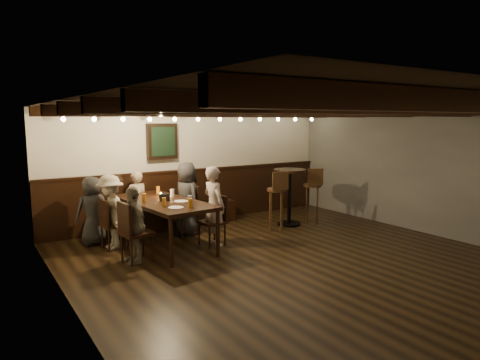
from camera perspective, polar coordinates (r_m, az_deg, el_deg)
room at (r=8.00m, az=-3.53°, el=0.07°), size 7.00×7.00×7.00m
dining_table at (r=7.44m, az=-10.23°, el=-3.21°), size 1.17×2.25×0.81m
chair_left_near at (r=7.65m, az=-16.53°, el=-6.82°), size 0.43×0.43×0.86m
chair_left_far at (r=6.84m, az=-13.70°, el=-8.23°), size 0.47×0.47×0.95m
chair_right_near at (r=8.26m, az=-7.22°, el=-5.28°), size 0.46×0.46×0.94m
chair_right_far at (r=7.53m, az=-3.65°, el=-6.69°), size 0.43×0.43×0.87m
person_bench_left at (r=7.92m, az=-19.08°, el=-3.87°), size 0.62×0.44×1.21m
person_bench_centre at (r=8.39m, az=-13.61°, el=-2.96°), size 0.47×0.33×1.22m
person_bench_right at (r=8.66m, az=-7.79°, el=-2.43°), size 0.64×0.52×1.24m
person_left_near at (r=7.55m, az=-16.87°, el=-4.10°), size 0.55×0.86×1.27m
person_left_far at (r=6.75m, az=-14.02°, el=-5.79°), size 0.35×0.72×1.19m
person_right_near at (r=8.19m, az=-7.09°, el=-2.47°), size 0.50×0.72×1.39m
person_right_far at (r=7.45m, az=-3.48°, el=-3.46°), size 0.38×0.54×1.39m
pint_a at (r=7.91m, az=-14.45°, el=-1.65°), size 0.07×0.07×0.14m
pint_b at (r=8.09m, az=-10.88°, el=-1.33°), size 0.07×0.07×0.14m
pint_c at (r=7.37m, az=-12.68°, el=-2.30°), size 0.07×0.07×0.14m
pint_d at (r=7.73m, az=-9.00°, el=-1.73°), size 0.07×0.07×0.14m
pint_e at (r=6.92m, az=-10.10°, el=-2.89°), size 0.07×0.07×0.14m
pint_f at (r=7.04m, az=-6.70°, el=-2.63°), size 0.07×0.07×0.14m
pint_g at (r=6.75m, az=-6.66°, el=-3.08°), size 0.07×0.07×0.14m
plate_near at (r=6.75m, az=-8.55°, el=-3.67°), size 0.24×0.24×0.01m
plate_far at (r=7.25m, az=-7.87°, el=-2.84°), size 0.24×0.24×0.01m
condiment_caddy at (r=7.37m, az=-10.07°, el=-2.30°), size 0.15×0.10×0.12m
candle at (r=7.74m, az=-10.52°, el=-2.09°), size 0.05×0.05×0.05m
high_top_table at (r=8.90m, az=6.61°, el=-1.14°), size 0.66×0.66×1.17m
bar_stool_left at (r=8.50m, az=4.86°, el=-3.80°), size 0.39×0.41×1.19m
bar_stool_right at (r=9.17m, az=9.60°, el=-3.01°), size 0.42×0.43×1.19m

